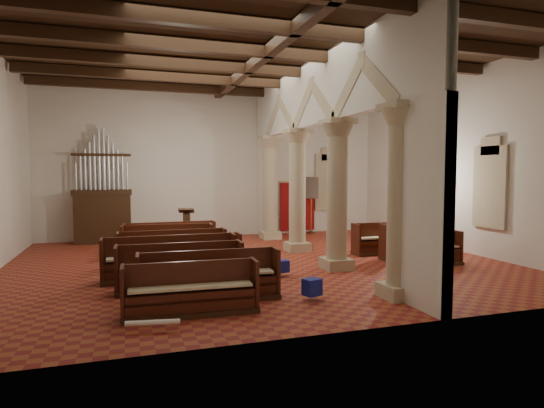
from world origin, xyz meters
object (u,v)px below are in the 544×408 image
at_px(processional_banner, 311,214).
at_px(nave_pew_0, 191,297).
at_px(pipe_organ, 103,206).
at_px(lectern, 187,229).
at_px(aisle_pew_0, 433,253).

bearing_deg(processional_banner, nave_pew_0, -99.96).
relative_size(pipe_organ, processional_banner, 1.66).
height_order(pipe_organ, nave_pew_0, pipe_organ).
relative_size(pipe_organ, nave_pew_0, 1.74).
height_order(lectern, processional_banner, processional_banner).
bearing_deg(pipe_organ, processional_banner, -0.04).
bearing_deg(lectern, aisle_pew_0, -30.82).
relative_size(processional_banner, aisle_pew_0, 1.57).
xyz_separation_m(pipe_organ, nave_pew_0, (1.97, -9.76, -1.05)).
xyz_separation_m(processional_banner, nave_pew_0, (-6.52, -9.76, -0.51)).
bearing_deg(lectern, pipe_organ, 165.87).
xyz_separation_m(lectern, aisle_pew_0, (6.25, -5.84, -0.24)).
bearing_deg(nave_pew_0, pipe_organ, 103.40).
distance_m(pipe_organ, nave_pew_0, 10.01).
bearing_deg(processional_banner, lectern, -141.55).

